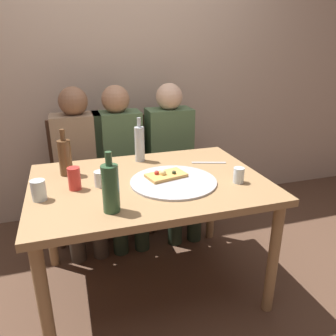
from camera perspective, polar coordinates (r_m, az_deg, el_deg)
ground_plane at (r=2.25m, az=-2.92°, el=-19.45°), size 8.00×8.00×0.00m
back_wall at (r=2.88m, az=-9.71°, el=17.48°), size 6.00×0.10×2.60m
dining_table at (r=1.90m, az=-3.28°, el=-4.39°), size 1.31×0.93×0.73m
pizza_tray at (r=1.83m, az=0.94°, el=-2.35°), size 0.48×0.48×0.01m
pizza_slice_last at (r=1.87m, az=-0.40°, el=-1.23°), size 0.24×0.18×0.05m
wine_bottle at (r=2.00m, az=-17.45°, el=1.86°), size 0.08×0.08×0.27m
beer_bottle at (r=2.14m, az=-4.96°, el=4.27°), size 0.06×0.06×0.29m
water_bottle at (r=1.50m, az=-9.95°, el=-3.38°), size 0.08×0.08×0.29m
tumbler_near at (r=1.73m, az=-21.55°, el=-3.61°), size 0.07×0.07×0.10m
tumbler_far at (r=1.81m, az=-11.62°, el=-1.80°), size 0.07×0.07×0.08m
wine_glass at (r=1.86m, az=12.17°, el=-1.24°), size 0.06×0.06×0.09m
soda_can at (r=1.80m, az=-15.97°, el=-1.71°), size 0.07×0.07×0.12m
table_knife at (r=2.14m, az=7.10°, el=0.92°), size 0.22×0.09×0.01m
chair_left at (r=2.70m, az=-15.06°, el=-0.29°), size 0.44×0.44×0.90m
chair_middle at (r=2.73m, az=-8.65°, el=0.40°), size 0.44×0.44×0.90m
chair_right at (r=2.82m, az=-0.18°, el=1.30°), size 0.44×0.44×0.90m
guest_in_sweater at (r=2.52m, az=-15.13°, el=1.23°), size 0.36×0.56×1.17m
guest_in_beanie at (r=2.54m, az=-8.25°, el=1.96°), size 0.36×0.56×1.17m
guest_by_wall at (r=2.64m, az=0.80°, el=2.87°), size 0.36×0.56×1.17m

